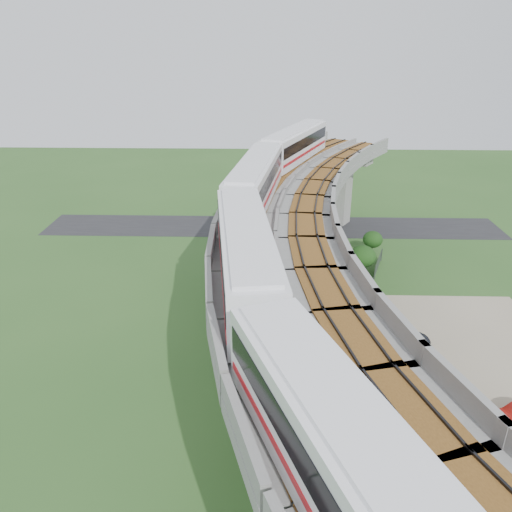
% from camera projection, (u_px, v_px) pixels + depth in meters
% --- Properties ---
extents(ground, '(160.00, 160.00, 0.00)m').
position_uv_depth(ground, '(274.00, 361.00, 39.08)').
color(ground, '#2C5321').
rests_on(ground, ground).
extents(dirt_lot, '(18.00, 26.00, 0.04)m').
position_uv_depth(dirt_lot, '(463.00, 379.00, 36.89)').
color(dirt_lot, gray).
rests_on(dirt_lot, ground).
extents(asphalt_road, '(60.00, 8.00, 0.03)m').
position_uv_depth(asphalt_road, '(273.00, 226.00, 66.49)').
color(asphalt_road, '#232326').
rests_on(asphalt_road, ground).
extents(viaduct, '(19.58, 73.98, 11.40)m').
position_uv_depth(viaduct, '(330.00, 256.00, 35.32)').
color(viaduct, '#99968E').
rests_on(viaduct, ground).
extents(metro_train, '(10.92, 61.35, 3.64)m').
position_uv_depth(metro_train, '(282.00, 214.00, 33.68)').
color(metro_train, white).
rests_on(metro_train, ground).
extents(fence, '(3.87, 38.73, 1.50)m').
position_uv_depth(fence, '(400.00, 355.00, 38.53)').
color(fence, '#2D382D').
rests_on(fence, ground).
extents(tree_0, '(2.26, 2.26, 2.74)m').
position_uv_depth(tree_0, '(373.00, 239.00, 57.55)').
color(tree_0, '#382314').
rests_on(tree_0, ground).
extents(tree_1, '(2.78, 2.78, 3.17)m').
position_uv_depth(tree_1, '(363.00, 256.00, 52.59)').
color(tree_1, '#382314').
rests_on(tree_1, ground).
extents(tree_2, '(1.90, 1.90, 2.70)m').
position_uv_depth(tree_2, '(360.00, 284.00, 46.93)').
color(tree_2, '#382314').
rests_on(tree_2, ground).
extents(tree_3, '(2.05, 2.05, 2.84)m').
position_uv_depth(tree_3, '(357.00, 329.00, 39.64)').
color(tree_3, '#382314').
rests_on(tree_3, ground).
extents(tree_4, '(2.27, 2.27, 3.27)m').
position_uv_depth(tree_4, '(374.00, 390.00, 32.26)').
color(tree_4, '#382314').
rests_on(tree_4, ground).
extents(tree_5, '(2.49, 2.49, 2.90)m').
position_uv_depth(tree_5, '(401.00, 460.00, 27.59)').
color(tree_5, '#382314').
rests_on(tree_5, ground).
extents(car_white, '(2.55, 3.33, 1.06)m').
position_uv_depth(car_white, '(426.00, 450.00, 29.90)').
color(car_white, silver).
rests_on(car_white, dirt_lot).
extents(car_dark, '(4.48, 2.15, 1.26)m').
position_uv_depth(car_dark, '(404.00, 337.00, 40.91)').
color(car_dark, black).
rests_on(car_dark, dirt_lot).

